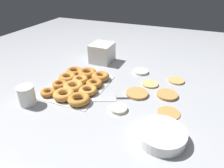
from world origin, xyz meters
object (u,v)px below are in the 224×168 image
(pancake_0, at_px, (137,93))
(donut_tray, at_px, (78,83))
(pancake_4, at_px, (167,95))
(pancake_5, at_px, (169,113))
(spatula, at_px, (111,98))
(pancake_6, at_px, (176,81))
(pancake_2, at_px, (150,84))
(pancake_3, at_px, (118,109))
(batter_bowl, at_px, (161,135))
(container_stack, at_px, (102,53))
(pancake_1, at_px, (141,72))
(paper_cup, at_px, (27,96))

(pancake_0, xyz_separation_m, donut_tray, (0.04, -0.33, 0.01))
(pancake_4, xyz_separation_m, donut_tray, (0.09, -0.48, 0.01))
(donut_tray, bearing_deg, pancake_5, 83.61)
(pancake_0, distance_m, spatula, 0.14)
(pancake_6, relative_size, donut_tray, 0.24)
(donut_tray, bearing_deg, pancake_0, 97.35)
(pancake_2, distance_m, pancake_3, 0.31)
(batter_bowl, bearing_deg, container_stack, -139.05)
(spatula, bearing_deg, pancake_2, -147.69)
(batter_bowl, bearing_deg, pancake_5, 178.48)
(pancake_6, xyz_separation_m, container_stack, (-0.11, -0.53, 0.06))
(pancake_5, bearing_deg, pancake_2, -148.69)
(pancake_2, height_order, pancake_6, same)
(pancake_1, bearing_deg, spatula, -10.51)
(pancake_3, relative_size, container_stack, 0.52)
(batter_bowl, bearing_deg, pancake_6, -179.97)
(paper_cup, xyz_separation_m, spatula, (-0.20, 0.36, -0.05))
(pancake_6, relative_size, spatula, 0.38)
(pancake_1, bearing_deg, pancake_4, 42.93)
(pancake_1, distance_m, container_stack, 0.32)
(pancake_1, xyz_separation_m, spatula, (0.35, -0.06, -0.01))
(batter_bowl, xyz_separation_m, paper_cup, (0.01, -0.65, 0.03))
(pancake_2, distance_m, pancake_4, 0.14)
(pancake_0, relative_size, spatula, 0.47)
(spatula, bearing_deg, container_stack, -82.07)
(donut_tray, xyz_separation_m, spatula, (0.04, 0.22, -0.02))
(pancake_0, bearing_deg, pancake_5, 60.91)
(pancake_4, relative_size, batter_bowl, 0.57)
(donut_tray, distance_m, spatula, 0.22)
(pancake_3, distance_m, pancake_4, 0.29)
(pancake_0, distance_m, donut_tray, 0.34)
(donut_tray, relative_size, paper_cup, 3.92)
(pancake_3, height_order, container_stack, container_stack)
(pancake_0, height_order, container_stack, container_stack)
(container_stack, bearing_deg, paper_cup, -10.62)
(pancake_0, height_order, batter_bowl, batter_bowl)
(pancake_0, bearing_deg, pancake_3, -15.10)
(pancake_2, relative_size, spatula, 0.37)
(donut_tray, xyz_separation_m, paper_cup, (0.24, -0.14, 0.03))
(pancake_0, bearing_deg, pancake_4, 107.13)
(donut_tray, bearing_deg, pancake_6, 118.06)
(pancake_2, height_order, donut_tray, donut_tray)
(pancake_2, height_order, pancake_3, pancake_3)
(donut_tray, bearing_deg, pancake_4, 100.47)
(paper_cup, bearing_deg, container_stack, 169.38)
(pancake_2, relative_size, donut_tray, 0.24)
(pancake_3, distance_m, paper_cup, 0.45)
(pancake_2, bearing_deg, pancake_5, 31.31)
(pancake_4, height_order, batter_bowl, batter_bowl)
(paper_cup, bearing_deg, pancake_5, 105.81)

